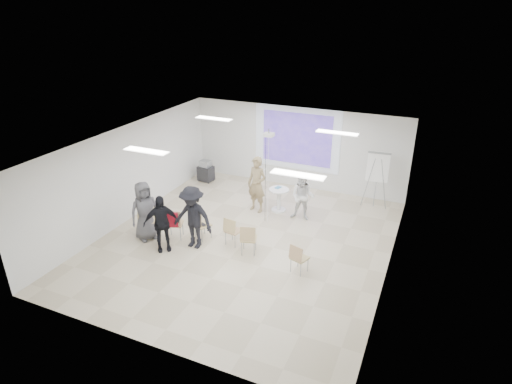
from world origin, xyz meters
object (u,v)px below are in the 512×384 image
at_px(flipchart_easel, 378,167).
at_px(audience_outer, 144,208).
at_px(laptop, 203,224).
at_px(audience_left, 161,220).
at_px(chair_left_mid, 174,222).
at_px(chair_left_inner, 201,223).
at_px(chair_right_inner, 248,237).
at_px(av_cart, 206,172).
at_px(pedestal_table, 279,198).
at_px(chair_right_far, 298,257).
at_px(audience_mid, 192,214).
at_px(chair_far_left, 147,219).
at_px(chair_center, 232,229).
at_px(player_left, 257,181).
at_px(player_right, 303,194).

bearing_deg(flipchart_easel, audience_outer, -144.08).
relative_size(laptop, audience_left, 0.17).
distance_m(chair_left_mid, chair_left_inner, 0.76).
relative_size(chair_right_inner, av_cart, 1.09).
bearing_deg(av_cart, pedestal_table, -14.46).
relative_size(chair_left_mid, audience_outer, 0.48).
bearing_deg(av_cart, flipchart_easel, 7.91).
relative_size(chair_right_inner, chair_right_far, 1.09).
height_order(chair_left_mid, chair_left_inner, chair_left_mid).
bearing_deg(chair_left_mid, audience_mid, -30.73).
xyz_separation_m(chair_far_left, flipchart_easel, (5.78, 4.65, 0.86)).
distance_m(chair_left_inner, chair_center, 0.99).
height_order(chair_center, av_cart, chair_center).
height_order(chair_left_mid, chair_right_inner, chair_left_mid).
bearing_deg(laptop, audience_left, 80.01).
distance_m(flipchart_easel, av_cart, 6.45).
distance_m(chair_right_inner, audience_mid, 1.68).
bearing_deg(chair_center, player_left, 105.14).
bearing_deg(audience_outer, chair_right_far, -58.51).
bearing_deg(pedestal_table, av_cart, 159.77).
xyz_separation_m(chair_right_inner, av_cart, (-3.70, 4.14, -0.15)).
height_order(player_right, chair_right_inner, player_right).
height_order(player_right, chair_left_mid, player_right).
relative_size(chair_right_far, audience_mid, 0.40).
distance_m(chair_left_mid, flipchart_easel, 6.75).
xyz_separation_m(chair_right_far, av_cart, (-5.23, 4.44, -0.11)).
bearing_deg(chair_right_inner, chair_far_left, 168.60).
bearing_deg(chair_left_mid, player_left, 40.24).
bearing_deg(chair_far_left, chair_right_far, 12.68).
relative_size(chair_left_mid, chair_left_inner, 1.10).
bearing_deg(chair_right_inner, flipchart_easel, 42.28).
height_order(chair_far_left, chair_center, chair_far_left).
bearing_deg(pedestal_table, laptop, -118.69).
bearing_deg(chair_left_mid, laptop, 9.00).
bearing_deg(flipchart_easel, laptop, -139.91).
xyz_separation_m(chair_left_mid, chair_right_inner, (2.30, 0.13, -0.03)).
height_order(chair_left_inner, audience_mid, audience_mid).
xyz_separation_m(pedestal_table, laptop, (-1.39, -2.55, 0.02)).
bearing_deg(player_left, chair_far_left, -115.88).
xyz_separation_m(audience_mid, av_cart, (-2.12, 4.37, -0.66)).
relative_size(pedestal_table, laptop, 2.54).
relative_size(chair_left_mid, flipchart_easel, 0.49).
height_order(chair_left_inner, av_cart, chair_left_inner).
relative_size(pedestal_table, chair_right_far, 0.97).
height_order(pedestal_table, laptop, pedestal_table).
height_order(player_right, chair_center, player_right).
bearing_deg(chair_left_inner, audience_outer, -133.32).
height_order(player_left, chair_right_inner, player_left).
bearing_deg(flipchart_easel, chair_center, -132.28).
bearing_deg(audience_left, flipchart_easel, 5.47).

